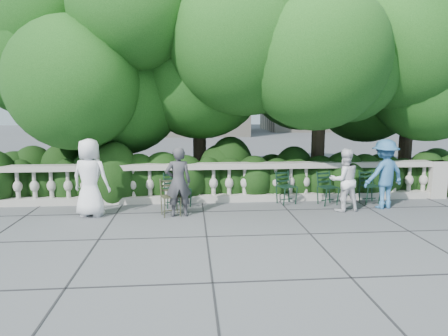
{
  "coord_description": "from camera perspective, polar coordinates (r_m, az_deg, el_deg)",
  "views": [
    {
      "loc": [
        -0.78,
        -8.24,
        2.45
      ],
      "look_at": [
        0.0,
        1.0,
        1.0
      ],
      "focal_mm": 32.0,
      "sensor_mm": 36.0,
      "label": 1
    }
  ],
  "objects": [
    {
      "name": "person_businessman",
      "position": [
        9.33,
        -18.58,
        -1.33
      ],
      "size": [
        0.97,
        0.77,
        1.74
      ],
      "primitive_type": "imported",
      "rotation": [
        0.0,
        0.0,
        2.86
      ],
      "color": "white",
      "rests_on": "ground"
    },
    {
      "name": "chair_b",
      "position": [
        9.77,
        -5.8,
        -5.68
      ],
      "size": [
        0.59,
        0.61,
        0.84
      ],
      "primitive_type": null,
      "rotation": [
        0.0,
        0.0,
        0.4
      ],
      "color": "black",
      "rests_on": "ground"
    },
    {
      "name": "person_woman_grey",
      "position": [
        8.9,
        -6.54,
        -1.99
      ],
      "size": [
        0.61,
        0.44,
        1.56
      ],
      "primitive_type": "imported",
      "rotation": [
        0.0,
        0.0,
        3.27
      ],
      "color": "#3C3B40",
      "rests_on": "ground"
    },
    {
      "name": "balustrade",
      "position": [
        10.26,
        -0.38,
        -2.15
      ],
      "size": [
        12.0,
        0.44,
        1.0
      ],
      "color": "#9E998E",
      "rests_on": "ground"
    },
    {
      "name": "person_older_blue",
      "position": [
        10.3,
        21.92,
        -0.8
      ],
      "size": [
        1.2,
        0.89,
        1.66
      ],
      "primitive_type": "imported",
      "rotation": [
        0.0,
        0.0,
        3.43
      ],
      "color": "teal",
      "rests_on": "ground"
    },
    {
      "name": "chair_weathered",
      "position": [
        9.0,
        -7.36,
        -6.99
      ],
      "size": [
        0.55,
        0.58,
        0.84
      ],
      "primitive_type": null,
      "rotation": [
        0.0,
        0.0,
        0.27
      ],
      "color": "black",
      "rests_on": "ground"
    },
    {
      "name": "person_casual_man",
      "position": [
        9.72,
        16.8,
        -1.65
      ],
      "size": [
        0.77,
        0.62,
        1.47
      ],
      "primitive_type": "imported",
      "rotation": [
        0.0,
        0.0,
        3.24
      ],
      "color": "white",
      "rests_on": "ground"
    },
    {
      "name": "chair_f",
      "position": [
        10.72,
        20.43,
        -4.9
      ],
      "size": [
        0.51,
        0.54,
        0.84
      ],
      "primitive_type": null,
      "rotation": [
        0.0,
        0.0,
        0.16
      ],
      "color": "black",
      "rests_on": "ground"
    },
    {
      "name": "tree_canopy",
      "position": [
        11.63,
        2.56,
        16.34
      ],
      "size": [
        15.04,
        6.52,
        6.78
      ],
      "color": "#3F3023",
      "rests_on": "ground"
    },
    {
      "name": "shrub_hedge",
      "position": [
        11.53,
        -0.84,
        -3.39
      ],
      "size": [
        15.0,
        2.6,
        1.7
      ],
      "primitive_type": null,
      "color": "black",
      "rests_on": "ground"
    },
    {
      "name": "chair_e",
      "position": [
        10.26,
        15.02,
        -5.24
      ],
      "size": [
        0.56,
        0.59,
        0.84
      ],
      "primitive_type": null,
      "rotation": [
        0.0,
        0.0,
        0.3
      ],
      "color": "black",
      "rests_on": "ground"
    },
    {
      "name": "chair_c",
      "position": [
        10.13,
        9.34,
        -5.24
      ],
      "size": [
        0.58,
        0.61,
        0.84
      ],
      "primitive_type": null,
      "rotation": [
        0.0,
        0.0,
        0.37
      ],
      "color": "black",
      "rests_on": "ground"
    },
    {
      "name": "ground",
      "position": [
        8.63,
        0.56,
        -7.6
      ],
      "size": [
        90.0,
        90.0,
        0.0
      ],
      "primitive_type": "plane",
      "color": "#4C4D53",
      "rests_on": "ground"
    },
    {
      "name": "chair_d",
      "position": [
        9.78,
        -7.02,
        -5.7
      ],
      "size": [
        0.55,
        0.58,
        0.84
      ],
      "primitive_type": null,
      "rotation": [
        0.0,
        0.0,
        0.27
      ],
      "color": "black",
      "rests_on": "ground"
    }
  ]
}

